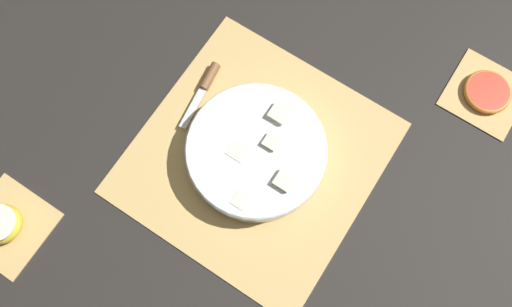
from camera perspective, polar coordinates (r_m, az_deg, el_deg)
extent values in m
plane|color=black|center=(0.91, 0.00, -0.48)|extent=(6.00, 6.00, 0.00)
cube|color=tan|center=(0.90, 0.00, -0.43)|extent=(0.42, 0.41, 0.01)
cube|color=#3D2D19|center=(0.88, -6.07, -9.30)|extent=(0.01, 0.41, 0.00)
cube|color=#3D2D19|center=(0.88, -4.51, -7.04)|extent=(0.01, 0.41, 0.00)
cube|color=#3D2D19|center=(0.89, -2.98, -4.80)|extent=(0.01, 0.41, 0.00)
cube|color=#3D2D19|center=(0.89, -1.47, -2.58)|extent=(0.01, 0.41, 0.00)
cube|color=#3D2D19|center=(0.90, 0.00, -0.40)|extent=(0.01, 0.41, 0.00)
cube|color=#3D2D19|center=(0.91, 1.44, 1.74)|extent=(0.01, 0.41, 0.00)
cube|color=#3D2D19|center=(0.92, 2.85, 3.82)|extent=(0.01, 0.41, 0.00)
cube|color=#3D2D19|center=(0.94, 4.23, 5.85)|extent=(0.01, 0.41, 0.00)
cube|color=#3D2D19|center=(0.95, 5.57, 7.80)|extent=(0.01, 0.41, 0.00)
cube|color=tan|center=(1.04, 24.75, 6.23)|extent=(0.14, 0.14, 0.01)
cube|color=#3D2D19|center=(1.03, 24.28, 5.30)|extent=(0.00, 0.13, 0.00)
cube|color=#3D2D19|center=(1.05, 25.29, 7.21)|extent=(0.00, 0.13, 0.00)
cube|color=tan|center=(0.98, -26.45, -7.41)|extent=(0.14, 0.14, 0.01)
cube|color=#3D2D19|center=(0.98, -26.98, -8.03)|extent=(0.00, 0.13, 0.00)
cube|color=#3D2D19|center=(0.98, -26.02, -6.75)|extent=(0.00, 0.13, 0.00)
cube|color=#3D2D19|center=(0.97, -25.05, -5.46)|extent=(0.00, 0.13, 0.00)
cylinder|color=silver|center=(0.88, 0.00, 0.10)|extent=(0.24, 0.24, 0.05)
torus|color=silver|center=(0.86, 0.00, 0.46)|extent=(0.25, 0.25, 0.01)
cylinder|color=beige|center=(0.88, -1.55, 2.42)|extent=(0.03, 0.03, 0.01)
cylinder|color=beige|center=(0.89, -0.96, 6.11)|extent=(0.03, 0.03, 0.01)
cylinder|color=beige|center=(0.88, -5.24, 3.52)|extent=(0.03, 0.03, 0.01)
cylinder|color=beige|center=(0.85, -4.04, -3.31)|extent=(0.03, 0.03, 0.01)
cylinder|color=beige|center=(0.87, 4.86, -0.95)|extent=(0.03, 0.03, 0.01)
cylinder|color=beige|center=(0.87, 4.42, 1.67)|extent=(0.03, 0.03, 0.01)
cylinder|color=beige|center=(0.87, -4.31, -0.37)|extent=(0.03, 0.03, 0.01)
cube|color=beige|center=(0.87, -2.64, -2.37)|extent=(0.03, 0.03, 0.03)
cube|color=beige|center=(0.88, 2.37, -1.41)|extent=(0.03, 0.03, 0.03)
cube|color=beige|center=(0.86, -2.02, 0.02)|extent=(0.03, 0.03, 0.03)
cube|color=beige|center=(0.89, 3.62, 2.02)|extent=(0.02, 0.02, 0.02)
cube|color=beige|center=(0.86, 1.72, 1.17)|extent=(0.02, 0.02, 0.02)
cube|color=beige|center=(0.89, -5.55, 1.21)|extent=(0.03, 0.03, 0.03)
cube|color=beige|center=(0.87, 4.54, -2.97)|extent=(0.02, 0.02, 0.02)
cube|color=beige|center=(0.84, -1.76, -5.53)|extent=(0.03, 0.03, 0.03)
cube|color=beige|center=(0.91, 1.82, 4.27)|extent=(0.03, 0.03, 0.03)
cube|color=beige|center=(0.90, 5.13, 3.20)|extent=(0.02, 0.02, 0.02)
cube|color=beige|center=(0.87, 2.44, 4.47)|extent=(0.03, 0.03, 0.03)
cube|color=beige|center=(0.90, -2.82, 4.97)|extent=(0.02, 0.02, 0.02)
cube|color=beige|center=(0.84, 3.18, -3.27)|extent=(0.03, 0.03, 0.03)
ellipsoid|color=#F9A338|center=(0.84, 1.17, -4.96)|extent=(0.03, 0.01, 0.01)
ellipsoid|color=red|center=(0.85, 0.10, -3.19)|extent=(0.03, 0.02, 0.01)
ellipsoid|color=#F9A338|center=(0.90, -4.05, 2.48)|extent=(0.03, 0.02, 0.01)
ellipsoid|color=#F9A338|center=(0.89, 2.07, 1.14)|extent=(0.03, 0.01, 0.01)
ellipsoid|color=red|center=(0.89, -6.06, -1.48)|extent=(0.03, 0.02, 0.01)
ellipsoid|color=#F9A338|center=(0.89, 1.13, 2.92)|extent=(0.03, 0.02, 0.01)
ellipsoid|color=red|center=(0.89, -2.95, 0.97)|extent=(0.04, 0.02, 0.02)
cube|color=silver|center=(0.93, -7.24, 5.18)|extent=(0.09, 0.03, 0.00)
cylinder|color=brown|center=(0.95, -5.30, 8.76)|extent=(0.06, 0.03, 0.02)
ellipsoid|color=gold|center=(0.96, -27.01, -7.20)|extent=(0.07, 0.07, 0.04)
cylinder|color=red|center=(1.03, 24.95, 6.41)|extent=(0.08, 0.08, 0.01)
torus|color=orange|center=(1.03, 24.95, 6.41)|extent=(0.09, 0.09, 0.01)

